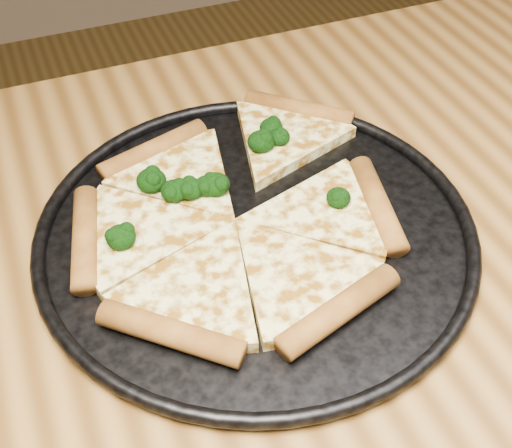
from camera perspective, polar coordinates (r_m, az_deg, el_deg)
name	(u,v)px	position (r m, az deg, el deg)	size (l,w,h in m)	color
dining_table	(246,392)	(0.65, -0.81, -13.83)	(1.20, 0.90, 0.75)	olive
pizza_pan	(256,230)	(0.64, 0.00, -0.52)	(0.41, 0.41, 0.02)	black
pizza	(239,215)	(0.65, -1.46, 0.80)	(0.35, 0.36, 0.02)	#FBF39A
broccoli_florets	(217,175)	(0.68, -3.31, 4.06)	(0.23, 0.15, 0.02)	black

